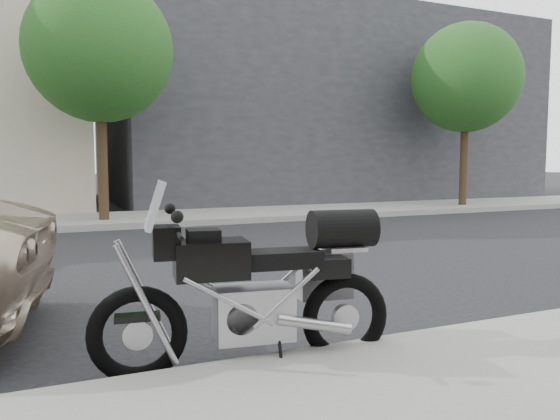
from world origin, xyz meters
The scene contains 6 objects.
ground centered at (0.00, 0.00, 0.00)m, with size 120.00×120.00×0.00m, color black.
far_sidewalk centered at (0.00, -6.50, 0.07)m, with size 44.00×3.00×0.15m, color gray.
far_building_dark centered at (-7.00, -13.50, 3.50)m, with size 16.00×11.00×7.00m.
street_tree_left centered at (-9.00, -6.00, 4.14)m, with size 3.40×3.40×5.70m.
street_tree_mid centered at (2.00, -6.00, 4.14)m, with size 3.40×3.40×5.70m.
motorcycle centered at (1.85, 3.90, 0.62)m, with size 2.25×0.75×1.43m.
Camera 1 is at (3.36, 7.60, 1.56)m, focal length 35.00 mm.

